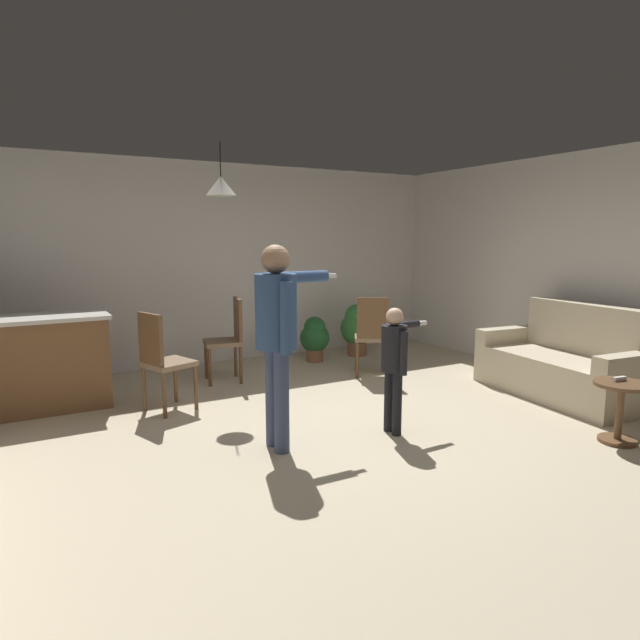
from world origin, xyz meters
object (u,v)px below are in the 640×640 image
at_px(dining_chair_near_wall, 229,336).
at_px(spare_remote_on_table, 619,379).
at_px(dining_chair_by_counter, 372,333).
at_px(potted_plant_corner, 315,337).
at_px(side_table_by_couch, 620,405).
at_px(couch_floral, 564,366).
at_px(person_child, 395,356).
at_px(kitchen_counter, 43,363).
at_px(potted_plant_by_wall, 357,327).
at_px(person_adult, 278,324).
at_px(dining_chair_centre_back, 162,358).

bearing_deg(dining_chair_near_wall, spare_remote_on_table, -136.62).
bearing_deg(dining_chair_by_counter, potted_plant_corner, 133.68).
distance_m(side_table_by_couch, dining_chair_near_wall, 4.12).
height_order(dining_chair_by_counter, potted_plant_corner, dining_chair_by_counter).
relative_size(dining_chair_by_counter, spare_remote_on_table, 7.69).
distance_m(dining_chair_by_counter, dining_chair_near_wall, 1.74).
bearing_deg(couch_floral, person_child, 95.96).
bearing_deg(side_table_by_couch, dining_chair_by_counter, 101.54).
bearing_deg(person_child, dining_chair_by_counter, 149.33).
relative_size(person_child, spare_remote_on_table, 8.61).
bearing_deg(dining_chair_by_counter, couch_floral, -18.74).
xyz_separation_m(kitchen_counter, potted_plant_by_wall, (4.11, 0.57, -0.06)).
bearing_deg(person_adult, side_table_by_couch, 64.21).
xyz_separation_m(couch_floral, dining_chair_by_counter, (-1.37, 1.69, 0.21)).
distance_m(potted_plant_corner, potted_plant_by_wall, 0.73).
bearing_deg(dining_chair_centre_back, person_adult, 4.07).
bearing_deg(person_adult, person_child, 81.17).
bearing_deg(potted_plant_corner, couch_floral, -60.11).
bearing_deg(side_table_by_couch, potted_plant_corner, 101.52).
relative_size(kitchen_counter, dining_chair_near_wall, 1.26).
bearing_deg(spare_remote_on_table, person_child, 145.46).
distance_m(dining_chair_centre_back, spare_remote_on_table, 4.14).
xyz_separation_m(person_child, dining_chair_by_counter, (0.95, 1.71, -0.15)).
bearing_deg(potted_plant_corner, side_table_by_couch, -78.48).
bearing_deg(potted_plant_by_wall, spare_remote_on_table, -88.65).
bearing_deg(couch_floral, kitchen_counter, 71.31).
distance_m(dining_chair_near_wall, spare_remote_on_table, 4.09).
relative_size(side_table_by_couch, person_child, 0.46).
bearing_deg(dining_chair_by_counter, side_table_by_couch, -46.23).
bearing_deg(side_table_by_couch, dining_chair_near_wall, 122.10).
height_order(couch_floral, potted_plant_corner, couch_floral).
height_order(kitchen_counter, side_table_by_couch, kitchen_counter).
bearing_deg(potted_plant_corner, potted_plant_by_wall, 3.00).
xyz_separation_m(person_adult, spare_remote_on_table, (2.58, -1.24, -0.49)).
xyz_separation_m(person_child, dining_chair_near_wall, (-0.66, 2.38, -0.15)).
bearing_deg(kitchen_counter, side_table_by_couch, -38.79).
bearing_deg(person_child, dining_chair_centre_back, -135.90).
relative_size(person_adult, dining_chair_by_counter, 1.66).
bearing_deg(side_table_by_couch, person_adult, 153.33).
relative_size(couch_floral, dining_chair_by_counter, 1.87).
bearing_deg(spare_remote_on_table, potted_plant_corner, 102.00).
relative_size(side_table_by_couch, dining_chair_by_counter, 0.52).
xyz_separation_m(side_table_by_couch, dining_chair_centre_back, (-3.15, 2.69, 0.22)).
height_order(couch_floral, side_table_by_couch, couch_floral).
bearing_deg(side_table_by_couch, couch_floral, 54.73).
bearing_deg(person_child, kitchen_counter, -132.02).
xyz_separation_m(side_table_by_couch, potted_plant_by_wall, (-0.07, 3.93, 0.09)).
distance_m(person_adult, dining_chair_centre_back, 1.61).
relative_size(dining_chair_by_counter, dining_chair_centre_back, 1.00).
bearing_deg(couch_floral, spare_remote_on_table, 150.07).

